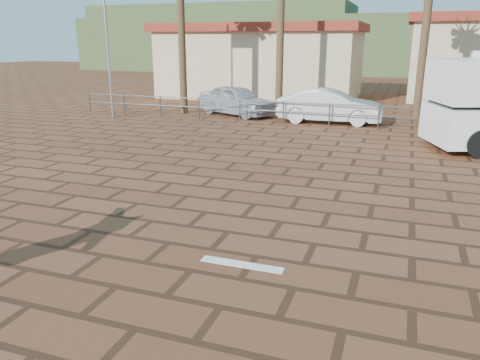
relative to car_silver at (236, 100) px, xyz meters
name	(u,v)px	position (x,y,z in m)	size (l,w,h in m)	color
ground	(228,232)	(4.81, -13.80, -0.72)	(120.00, 120.00, 0.00)	brown
paint_stripe	(242,264)	(5.51, -15.00, -0.72)	(1.40, 0.22, 0.01)	white
guardrail	(330,111)	(4.81, -1.80, -0.04)	(24.06, 0.06, 1.00)	#47494F
flagpole	(108,14)	(-5.07, -2.80, 3.92)	(1.30, 0.10, 8.00)	gray
building_west	(262,60)	(-1.19, 8.20, 1.56)	(12.60, 7.60, 4.50)	beige
hill_front	(384,45)	(4.81, 36.20, 2.28)	(70.00, 18.00, 6.00)	#384C28
hill_back	(223,36)	(-17.19, 42.20, 3.28)	(35.00, 14.00, 8.00)	#384C28
car_silver	(236,100)	(0.00, 0.00, 0.00)	(1.70, 4.22, 1.44)	#B0B1B7
car_white	(330,106)	(4.65, -0.80, 0.02)	(1.57, 4.51, 1.49)	silver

